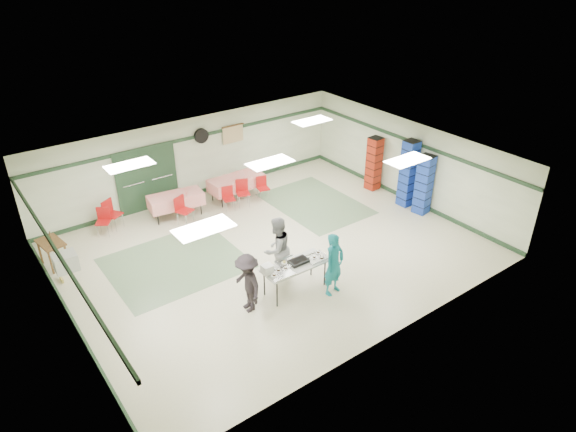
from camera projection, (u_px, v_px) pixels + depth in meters
floor at (272, 250)px, 14.58m from camera, size 11.00×11.00×0.00m
ceiling at (270, 162)px, 13.28m from camera, size 11.00×11.00×0.00m
wall_back at (194, 157)px, 17.10m from camera, size 11.00×0.00×11.00m
wall_front at (393, 288)px, 10.75m from camera, size 11.00×0.00×11.00m
wall_left at (62, 278)px, 11.07m from camera, size 0.00×9.00×9.00m
wall_right at (409, 161)px, 16.79m from camera, size 0.00×9.00×9.00m
trim_back at (193, 137)px, 16.75m from camera, size 11.00×0.06×0.10m
baseboard_back at (198, 192)px, 17.70m from camera, size 11.00×0.06×0.12m
trim_left at (56, 251)px, 10.75m from camera, size 0.06×9.00×0.10m
baseboard_left at (75, 324)px, 11.71m from camera, size 0.06×9.00×0.12m
trim_right at (411, 141)px, 16.44m from camera, size 0.06×9.00×0.10m
baseboard_right at (404, 197)px, 17.39m from camera, size 0.06×9.00×0.12m
green_patch_a at (176, 263)px, 13.98m from camera, size 3.50×3.00×0.01m
green_patch_b at (315, 203)px, 17.09m from camera, size 2.50×3.50×0.01m
double_door_left at (133, 182)px, 16.06m from camera, size 0.90×0.06×2.10m
double_door_right at (161, 175)px, 16.56m from camera, size 0.90×0.06×2.10m
door_frame at (147, 179)px, 16.29m from camera, size 2.00×0.03×2.15m
wall_fan at (201, 136)px, 16.88m from camera, size 0.50×0.10×0.50m
scroll_banner at (233, 134)px, 17.60m from camera, size 0.80×0.02×0.60m
serving_table at (295, 266)px, 12.59m from camera, size 1.70×0.70×0.76m
sheet_tray_right at (316, 258)px, 12.82m from camera, size 0.56×0.43×0.02m
sheet_tray_mid at (288, 262)px, 12.64m from camera, size 0.57×0.43×0.02m
sheet_tray_left at (281, 274)px, 12.20m from camera, size 0.58×0.45×0.02m
baking_pan at (299, 261)px, 12.63m from camera, size 0.49×0.31×0.08m
foam_box_stack at (267, 269)px, 12.20m from camera, size 0.26×0.24×0.23m
volunteer_teal at (334, 264)px, 12.47m from camera, size 0.67×0.50×1.65m
volunteer_grey at (277, 249)px, 13.01m from camera, size 0.96×0.81×1.74m
volunteer_dark at (247, 283)px, 11.91m from camera, size 0.64×1.02×1.52m
dining_table_a at (236, 182)px, 17.21m from camera, size 1.86×0.86×0.77m
dining_table_b at (176, 200)px, 16.07m from camera, size 1.76×0.96×0.77m
chair_a at (242, 190)px, 16.77m from camera, size 0.53×0.53×0.88m
chair_b at (228, 196)px, 16.51m from camera, size 0.45×0.46×0.79m
chair_c at (262, 185)px, 17.20m from camera, size 0.44×0.44×0.79m
chair_d at (182, 207)px, 15.64m from camera, size 0.56×0.56×0.91m
chair_loose_a at (111, 211)px, 15.41m from camera, size 0.59×0.59×0.92m
chair_loose_b at (103, 218)px, 15.13m from camera, size 0.54×0.54×0.84m
crate_stack_blue_a at (408, 174)px, 16.49m from camera, size 0.44×0.44×2.24m
crate_stack_red at (374, 164)px, 17.66m from camera, size 0.44×0.44×1.89m
crate_stack_blue_b at (424, 185)px, 16.08m from camera, size 0.49×0.49×1.95m
printer_table at (51, 245)px, 13.59m from camera, size 0.66×0.90×0.74m
office_printer at (65, 262)px, 12.33m from camera, size 0.55×0.48×0.42m
broom at (55, 255)px, 12.93m from camera, size 0.06×0.24×1.48m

